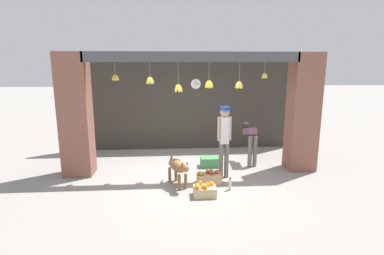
{
  "coord_description": "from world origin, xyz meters",
  "views": [
    {
      "loc": [
        -0.52,
        -7.05,
        2.74
      ],
      "look_at": [
        0.0,
        0.36,
        1.14
      ],
      "focal_mm": 28.0,
      "sensor_mm": 36.0,
      "label": 1
    }
  ],
  "objects_px": {
    "fruit_crate_apples": "(209,178)",
    "wall_clock": "(196,84)",
    "worker_stooping": "(250,138)",
    "shopkeeper": "(224,136)",
    "produce_box_green": "(210,162)",
    "water_bottle": "(230,184)",
    "fruit_crate_oranges": "(204,190)",
    "dog": "(178,167)"
  },
  "relations": [
    {
      "from": "fruit_crate_apples",
      "to": "wall_clock",
      "type": "bearing_deg",
      "value": 91.23
    },
    {
      "from": "worker_stooping",
      "to": "shopkeeper",
      "type": "bearing_deg",
      "value": -136.23
    },
    {
      "from": "produce_box_green",
      "to": "water_bottle",
      "type": "height_order",
      "value": "water_bottle"
    },
    {
      "from": "fruit_crate_oranges",
      "to": "produce_box_green",
      "type": "xyz_separation_m",
      "value": [
        0.37,
        1.84,
        -0.01
      ]
    },
    {
      "from": "produce_box_green",
      "to": "water_bottle",
      "type": "xyz_separation_m",
      "value": [
        0.23,
        -1.57,
        0.01
      ]
    },
    {
      "from": "shopkeeper",
      "to": "fruit_crate_apples",
      "type": "relative_size",
      "value": 3.2
    },
    {
      "from": "fruit_crate_apples",
      "to": "water_bottle",
      "type": "distance_m",
      "value": 0.58
    },
    {
      "from": "dog",
      "to": "fruit_crate_oranges",
      "type": "distance_m",
      "value": 0.84
    },
    {
      "from": "dog",
      "to": "fruit_crate_oranges",
      "type": "height_order",
      "value": "dog"
    },
    {
      "from": "fruit_crate_oranges",
      "to": "fruit_crate_apples",
      "type": "height_order",
      "value": "fruit_crate_apples"
    },
    {
      "from": "shopkeeper",
      "to": "dog",
      "type": "bearing_deg",
      "value": 16.93
    },
    {
      "from": "fruit_crate_apples",
      "to": "wall_clock",
      "type": "xyz_separation_m",
      "value": [
        -0.06,
        2.96,
        1.97
      ]
    },
    {
      "from": "water_bottle",
      "to": "wall_clock",
      "type": "relative_size",
      "value": 0.88
    },
    {
      "from": "produce_box_green",
      "to": "wall_clock",
      "type": "distance_m",
      "value": 2.68
    },
    {
      "from": "fruit_crate_oranges",
      "to": "produce_box_green",
      "type": "bearing_deg",
      "value": 78.68
    },
    {
      "from": "worker_stooping",
      "to": "fruit_crate_oranges",
      "type": "distance_m",
      "value": 2.56
    },
    {
      "from": "shopkeeper",
      "to": "wall_clock",
      "type": "relative_size",
      "value": 5.27
    },
    {
      "from": "shopkeeper",
      "to": "worker_stooping",
      "type": "distance_m",
      "value": 1.36
    },
    {
      "from": "worker_stooping",
      "to": "water_bottle",
      "type": "height_order",
      "value": "worker_stooping"
    },
    {
      "from": "produce_box_green",
      "to": "wall_clock",
      "type": "bearing_deg",
      "value": 97.99
    },
    {
      "from": "fruit_crate_apples",
      "to": "wall_clock",
      "type": "distance_m",
      "value": 3.55
    },
    {
      "from": "fruit_crate_oranges",
      "to": "wall_clock",
      "type": "xyz_separation_m",
      "value": [
        0.12,
        3.63,
        1.97
      ]
    },
    {
      "from": "dog",
      "to": "shopkeeper",
      "type": "bearing_deg",
      "value": 88.16
    },
    {
      "from": "shopkeeper",
      "to": "fruit_crate_oranges",
      "type": "bearing_deg",
      "value": 54.89
    },
    {
      "from": "worker_stooping",
      "to": "wall_clock",
      "type": "bearing_deg",
      "value": 126.59
    },
    {
      "from": "shopkeeper",
      "to": "fruit_crate_oranges",
      "type": "distance_m",
      "value": 1.5
    },
    {
      "from": "dog",
      "to": "produce_box_green",
      "type": "distance_m",
      "value": 1.59
    },
    {
      "from": "dog",
      "to": "fruit_crate_apples",
      "type": "xyz_separation_m",
      "value": [
        0.71,
        0.09,
        -0.32
      ]
    },
    {
      "from": "produce_box_green",
      "to": "wall_clock",
      "type": "height_order",
      "value": "wall_clock"
    },
    {
      "from": "shopkeeper",
      "to": "wall_clock",
      "type": "height_order",
      "value": "wall_clock"
    },
    {
      "from": "produce_box_green",
      "to": "shopkeeper",
      "type": "bearing_deg",
      "value": -74.82
    },
    {
      "from": "worker_stooping",
      "to": "fruit_crate_apples",
      "type": "relative_size",
      "value": 2.0
    },
    {
      "from": "fruit_crate_oranges",
      "to": "wall_clock",
      "type": "height_order",
      "value": "wall_clock"
    },
    {
      "from": "dog",
      "to": "shopkeeper",
      "type": "height_order",
      "value": "shopkeeper"
    },
    {
      "from": "dog",
      "to": "worker_stooping",
      "type": "relative_size",
      "value": 0.85
    },
    {
      "from": "water_bottle",
      "to": "dog",
      "type": "bearing_deg",
      "value": 165.08
    },
    {
      "from": "worker_stooping",
      "to": "water_bottle",
      "type": "bearing_deg",
      "value": -120.44
    },
    {
      "from": "dog",
      "to": "produce_box_green",
      "type": "relative_size",
      "value": 1.8
    },
    {
      "from": "dog",
      "to": "wall_clock",
      "type": "xyz_separation_m",
      "value": [
        0.65,
        3.05,
        1.65
      ]
    },
    {
      "from": "fruit_crate_apples",
      "to": "water_bottle",
      "type": "relative_size",
      "value": 1.88
    },
    {
      "from": "shopkeeper",
      "to": "water_bottle",
      "type": "xyz_separation_m",
      "value": [
        0.01,
        -0.76,
        -0.91
      ]
    },
    {
      "from": "fruit_crate_oranges",
      "to": "fruit_crate_apples",
      "type": "relative_size",
      "value": 0.86
    }
  ]
}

